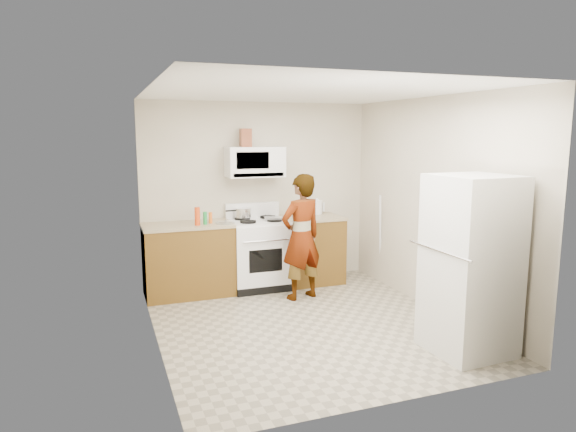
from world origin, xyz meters
name	(u,v)px	position (x,y,z in m)	size (l,w,h in m)	color
floor	(306,324)	(0.00, 0.00, 0.00)	(3.60, 3.60, 0.00)	gray
back_wall	(258,194)	(0.00, 1.79, 1.25)	(3.20, 0.02, 2.50)	beige
right_wall	(433,205)	(1.59, 0.00, 1.25)	(0.02, 3.60, 2.50)	beige
cabinet_left	(188,261)	(-1.04, 1.49, 0.45)	(1.12, 0.62, 0.90)	brown
counter_left	(187,225)	(-1.04, 1.49, 0.92)	(1.14, 0.64, 0.04)	tan
cabinet_right	(311,250)	(0.68, 1.49, 0.45)	(0.80, 0.62, 0.90)	brown
counter_right	(312,218)	(0.68, 1.49, 0.92)	(0.82, 0.64, 0.04)	tan
gas_range	(258,253)	(-0.10, 1.48, 0.49)	(0.76, 0.65, 1.13)	white
microwave	(255,162)	(-0.10, 1.61, 1.70)	(0.76, 0.38, 0.40)	white
person	(301,237)	(0.28, 0.86, 0.79)	(0.58, 0.38, 1.59)	tan
fridge	(470,265)	(1.18, -1.19, 0.85)	(0.70, 0.70, 1.70)	white
kettle	(317,207)	(0.84, 1.68, 1.03)	(0.16, 0.16, 0.19)	white
jug	(246,138)	(-0.22, 1.62, 2.02)	(0.14, 0.14, 0.24)	brown
saucepan	(243,213)	(-0.26, 1.64, 1.01)	(0.22, 0.22, 0.12)	silver
tray	(274,219)	(0.09, 1.37, 0.96)	(0.25, 0.16, 0.05)	silver
bottle_spray	(197,216)	(-0.93, 1.35, 1.05)	(0.07, 0.07, 0.23)	#DA3F10
bottle_hot_sauce	(210,218)	(-0.75, 1.44, 1.01)	(0.05, 0.05, 0.14)	orange
bottle_green_cap	(205,218)	(-0.83, 1.38, 1.02)	(0.05, 0.05, 0.16)	#188838
pot_lid	(225,223)	(-0.58, 1.36, 0.94)	(0.25, 0.25, 0.01)	silver
broom	(380,238)	(1.59, 1.15, 0.63)	(0.03, 0.03, 1.26)	white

